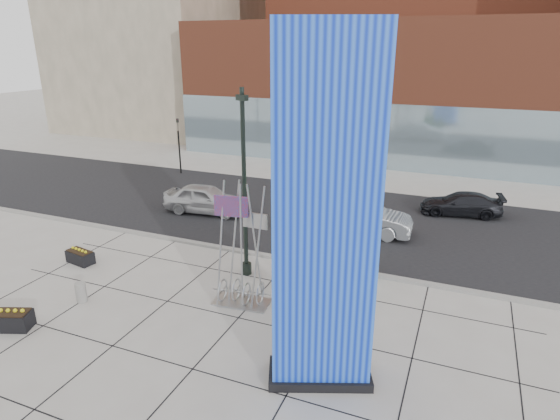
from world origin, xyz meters
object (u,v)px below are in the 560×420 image
at_px(blue_pylon, 325,227).
at_px(car_white_west, 206,199).
at_px(overhead_street_sign, 293,198).
at_px(lamp_post, 245,203).
at_px(concrete_bollard, 81,292).
at_px(car_silver_mid, 362,218).
at_px(public_art_sculpture, 241,273).

relative_size(blue_pylon, car_white_west, 2.04).
bearing_deg(overhead_street_sign, lamp_post, -139.29).
height_order(concrete_bollard, car_silver_mid, car_silver_mid).
relative_size(public_art_sculpture, concrete_bollard, 6.22).
height_order(public_art_sculpture, car_white_west, public_art_sculpture).
height_order(blue_pylon, car_silver_mid, blue_pylon).
xyz_separation_m(public_art_sculpture, concrete_bollard, (-5.63, -2.18, -0.86)).
height_order(lamp_post, public_art_sculpture, lamp_post).
distance_m(lamp_post, public_art_sculpture, 3.04).
xyz_separation_m(lamp_post, car_white_west, (-5.53, 5.99, -2.32)).
relative_size(lamp_post, car_white_west, 1.61).
distance_m(overhead_street_sign, car_white_west, 9.46).
bearing_deg(car_white_west, blue_pylon, -142.85).
distance_m(blue_pylon, lamp_post, 7.21).
height_order(public_art_sculpture, car_silver_mid, public_art_sculpture).
relative_size(lamp_post, public_art_sculpture, 1.62).
bearing_deg(overhead_street_sign, car_white_west, 165.63).
bearing_deg(lamp_post, public_art_sculpture, -68.17).
xyz_separation_m(blue_pylon, public_art_sculpture, (-3.97, 2.90, -3.46)).
distance_m(public_art_sculpture, concrete_bollard, 6.10).
relative_size(public_art_sculpture, overhead_street_sign, 1.20).
bearing_deg(car_silver_mid, blue_pylon, -174.93).
xyz_separation_m(blue_pylon, concrete_bollard, (-9.60, 0.72, -4.32)).
distance_m(lamp_post, concrete_bollard, 7.03).
height_order(concrete_bollard, car_white_west, car_white_west).
xyz_separation_m(concrete_bollard, overhead_street_sign, (6.56, 5.01, 3.01)).
distance_m(concrete_bollard, car_white_west, 10.42).
bearing_deg(lamp_post, concrete_bollard, -137.26).
distance_m(blue_pylon, car_silver_mid, 12.15).
bearing_deg(car_silver_mid, overhead_street_sign, 162.09).
bearing_deg(car_silver_mid, concrete_bollard, 140.63).
bearing_deg(concrete_bollard, car_silver_mid, 52.60).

